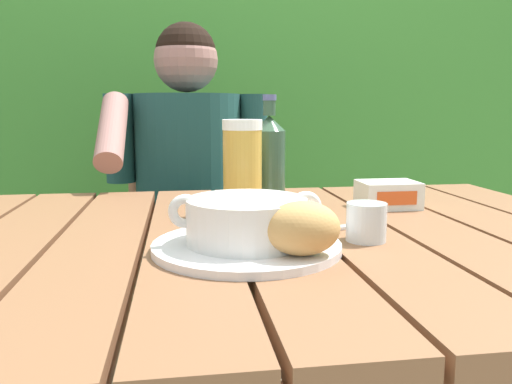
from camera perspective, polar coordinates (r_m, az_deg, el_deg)
The scene contains 12 objects.
dining_table at distance 0.90m, azimuth 1.80°, elevation -10.09°, with size 1.27×0.91×0.73m.
hedge_backdrop at distance 2.43m, azimuth -7.89°, elevation 7.98°, with size 3.39×0.85×1.93m.
chair_near_diner at distance 1.79m, azimuth -7.47°, elevation -6.34°, with size 0.42×0.44×0.91m.
person_eating at distance 1.54m, azimuth -7.63°, elevation 0.48°, with size 0.48×0.47×1.19m.
serving_plate at distance 0.76m, azimuth -1.06°, elevation -6.08°, with size 0.28×0.28×0.01m.
soup_bowl at distance 0.75m, azimuth -1.07°, elevation -3.08°, with size 0.23×0.18×0.07m.
bread_roll at distance 0.68m, azimuth 5.21°, elevation -4.07°, with size 0.11×0.08×0.07m.
beer_glass at distance 0.99m, azimuth -1.53°, elevation 2.76°, with size 0.08×0.08×0.19m.
beer_bottle at distance 1.06m, azimuth 1.49°, elevation 3.59°, with size 0.07×0.07×0.23m.
water_glass_small at distance 0.82m, azimuth 12.26°, elevation -3.30°, with size 0.06×0.06×0.06m.
butter_tub at distance 1.10m, azimuth 14.58°, elevation -0.27°, with size 0.12×0.09×0.06m.
table_knife at distance 0.89m, azimuth 8.07°, elevation -3.99°, with size 0.15×0.05×0.01m.
Camera 1 is at (-0.15, -0.83, 0.94)m, focal length 35.67 mm.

